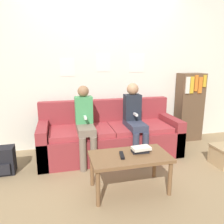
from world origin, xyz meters
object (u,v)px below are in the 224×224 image
Objects in this scene: coffee_table at (130,160)px; person_left at (85,122)px; couch at (110,137)px; backpack at (3,161)px; bookshelf at (189,107)px; tv_remote at (122,155)px; person_right at (135,117)px.

person_left reaches higher than coffee_table.
couch is at bearing 25.24° from person_left.
backpack is at bearing 152.91° from coffee_table.
couch reaches higher than backpack.
tv_remote is at bearing -141.43° from bookshelf.
bookshelf is 3.43× the size of backpack.
bookshelf is at bearing 21.48° from person_right.
couch is 1.59m from bookshelf.
bookshelf is (1.20, 0.47, -0.00)m from person_right.
backpack is (-1.34, 0.74, -0.26)m from tv_remote.
coffee_table is 0.80× the size of person_left.
person_right is 3.13× the size of backpack.
coffee_table is 4.89× the size of tv_remote.
bookshelf is at bearing 10.79° from couch.
backpack is (-1.78, -0.09, -0.43)m from person_right.
couch is at bearing 93.47° from tv_remote.
tv_remote is 0.15× the size of bookshelf.
person_left is (-0.37, 0.82, 0.23)m from coffee_table.
bookshelf reaches higher than person_right.
bookshelf is (1.92, 0.48, 0.01)m from person_left.
couch is 1.01m from coffee_table.
backpack is at bearing -175.18° from person_left.
bookshelf reaches higher than person_left.
coffee_table is at bearing -112.63° from person_right.
backpack is (-1.06, -0.09, -0.42)m from person_left.
person_left is 3.08× the size of backpack.
tv_remote is 2.10m from bookshelf.
couch reaches higher than tv_remote.
couch is 5.97× the size of backpack.
tv_remote is 0.50× the size of backpack.
couch reaches higher than coffee_table.
tv_remote is at bearing -71.09° from person_left.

